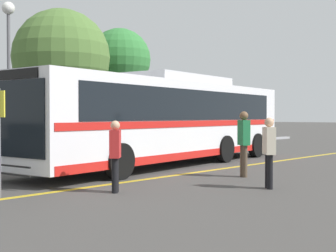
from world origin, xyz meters
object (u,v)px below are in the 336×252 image
at_px(pedestrian_2, 244,139).
at_px(tree_1, 120,60).
at_px(pedestrian_0, 115,152).
at_px(street_lamp, 9,42).
at_px(parked_car_2, 51,140).
at_px(pedestrian_1, 269,148).
at_px(tree_0, 61,58).
at_px(transit_bus, 168,118).

height_order(pedestrian_2, tree_1, tree_1).
height_order(pedestrian_0, street_lamp, street_lamp).
xyz_separation_m(parked_car_2, pedestrian_1, (-1.05, -10.91, 0.21)).
relative_size(pedestrian_2, tree_0, 0.26).
distance_m(pedestrian_1, pedestrian_2, 2.16).
bearing_deg(transit_bus, parked_car_2, 6.87).
relative_size(pedestrian_1, pedestrian_2, 0.91).
relative_size(parked_car_2, street_lamp, 0.67).
distance_m(parked_car_2, pedestrian_2, 9.27).
height_order(pedestrian_1, tree_1, tree_1).
xyz_separation_m(pedestrian_0, pedestrian_1, (2.86, -2.25, 0.04)).
bearing_deg(pedestrian_2, pedestrian_1, 172.92).
bearing_deg(pedestrian_0, transit_bus, 169.28).
relative_size(pedestrian_0, tree_0, 0.23).
bearing_deg(parked_car_2, tree_1, 115.87).
relative_size(transit_bus, pedestrian_1, 7.83).
distance_m(pedestrian_2, tree_1, 16.11).
relative_size(street_lamp, tree_0, 0.93).
xyz_separation_m(pedestrian_2, tree_1, (7.34, 13.77, 4.02)).
height_order(parked_car_2, tree_1, tree_1).
bearing_deg(parked_car_2, tree_0, 135.34).
distance_m(pedestrian_1, tree_0, 15.09).
relative_size(parked_car_2, tree_0, 0.62).
xyz_separation_m(transit_bus, pedestrian_0, (-5.25, -3.27, -0.74)).
bearing_deg(pedestrian_2, tree_1, 5.08).
xyz_separation_m(pedestrian_1, tree_1, (8.74, 15.42, 4.14)).
relative_size(pedestrian_0, pedestrian_1, 0.96).
distance_m(transit_bus, pedestrian_2, 4.03).
xyz_separation_m(parked_car_2, tree_0, (2.72, 3.23, 3.89)).
relative_size(pedestrian_0, street_lamp, 0.25).
height_order(transit_bus, pedestrian_2, transit_bus).
height_order(pedestrian_1, street_lamp, street_lamp).
distance_m(parked_car_2, tree_1, 9.91).
relative_size(transit_bus, pedestrian_0, 8.15).
distance_m(transit_bus, tree_0, 9.23).
xyz_separation_m(pedestrian_2, street_lamp, (-1.20, 11.11, 3.82)).
bearing_deg(transit_bus, pedestrian_2, 158.45).
height_order(transit_bus, street_lamp, street_lamp).
xyz_separation_m(pedestrian_1, tree_0, (3.77, 14.14, 3.69)).
bearing_deg(tree_0, pedestrian_0, -119.13).
bearing_deg(pedestrian_2, street_lamp, 39.32).
relative_size(pedestrian_2, street_lamp, 0.28).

